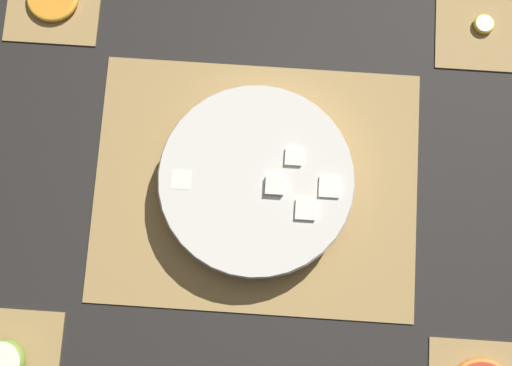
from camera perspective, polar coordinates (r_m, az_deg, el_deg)
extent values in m
plane|color=black|center=(1.12, 0.00, -0.26)|extent=(6.00, 6.00, 0.00)
cube|color=#A8844C|center=(1.11, 0.00, -0.24)|extent=(0.50, 0.39, 0.01)
cube|color=#3D2D19|center=(1.13, -9.15, 0.37)|extent=(0.01, 0.39, 0.00)
cube|color=#3D2D19|center=(1.12, -5.53, 0.14)|extent=(0.01, 0.39, 0.00)
cube|color=#3D2D19|center=(1.11, -1.85, -0.10)|extent=(0.01, 0.39, 0.00)
cube|color=#3D2D19|center=(1.11, 1.85, -0.34)|extent=(0.01, 0.39, 0.00)
cube|color=#3D2D19|center=(1.12, 5.54, -0.58)|extent=(0.01, 0.39, 0.00)
cube|color=#3D2D19|center=(1.12, 9.19, -0.81)|extent=(0.01, 0.39, 0.00)
cube|color=#A8844C|center=(1.16, -19.19, -13.28)|extent=(0.15, 0.15, 0.01)
cube|color=#3D2D19|center=(1.16, -19.22, -13.29)|extent=(0.00, 0.15, 0.00)
cube|color=#3D2D19|center=(1.15, -17.38, -13.55)|extent=(0.00, 0.15, 0.00)
cube|color=#A8844C|center=(1.26, -15.85, 13.94)|extent=(0.15, 0.15, 0.01)
cube|color=#3D2D19|center=(1.25, -15.18, 13.98)|extent=(0.00, 0.15, 0.00)
cube|color=#3D2D19|center=(1.24, -13.79, 13.98)|extent=(0.00, 0.15, 0.00)
cube|color=#A8844C|center=(1.25, 17.67, 11.89)|extent=(0.15, 0.15, 0.01)
cube|color=#3D2D19|center=(1.24, 15.97, 12.13)|extent=(0.00, 0.15, 0.00)
cube|color=#3D2D19|center=(1.25, 17.70, 11.92)|extent=(0.00, 0.15, 0.00)
cube|color=#3D2D19|center=(1.26, 19.39, 11.70)|extent=(0.00, 0.15, 0.00)
cylinder|color=silver|center=(1.08, 0.00, 0.05)|extent=(0.29, 0.29, 0.05)
torus|color=silver|center=(1.06, 0.00, 0.26)|extent=(0.30, 0.30, 0.01)
cylinder|color=#F4EABC|center=(1.06, -5.63, -1.75)|extent=(0.03, 0.03, 0.01)
cylinder|color=#F4EABC|center=(1.09, 4.60, -1.39)|extent=(0.03, 0.03, 0.01)
cylinder|color=#F4EABC|center=(1.06, 0.90, -3.76)|extent=(0.03, 0.03, 0.01)
cylinder|color=#F4EABC|center=(1.06, -1.89, -4.27)|extent=(0.03, 0.03, 0.01)
cylinder|color=#F4EABC|center=(1.11, -1.04, 3.41)|extent=(0.03, 0.03, 0.01)
cylinder|color=#F4EABC|center=(1.12, 2.26, 5.25)|extent=(0.03, 0.03, 0.01)
cylinder|color=#F4EABC|center=(1.06, 3.11, 0.37)|extent=(0.03, 0.03, 0.01)
cube|color=white|center=(1.09, 4.08, 4.67)|extent=(0.02, 0.02, 0.02)
cube|color=white|center=(1.11, -0.02, 6.11)|extent=(0.02, 0.02, 0.02)
cube|color=white|center=(1.08, -2.82, -2.97)|extent=(0.03, 0.03, 0.03)
cube|color=white|center=(1.09, 1.71, -1.60)|extent=(0.02, 0.02, 0.02)
cube|color=white|center=(1.09, -2.50, 0.38)|extent=(0.03, 0.03, 0.03)
cube|color=white|center=(1.11, 0.76, 3.21)|extent=(0.02, 0.02, 0.02)
cube|color=white|center=(1.07, 5.81, -0.47)|extent=(0.03, 0.03, 0.03)
cube|color=white|center=(1.06, 3.93, -2.25)|extent=(0.03, 0.03, 0.03)
cube|color=white|center=(1.07, 2.98, 1.96)|extent=(0.03, 0.03, 0.03)
cube|color=white|center=(1.07, 1.39, -5.48)|extent=(0.03, 0.03, 0.03)
cube|color=white|center=(1.08, -0.43, -5.46)|extent=(0.02, 0.02, 0.02)
cube|color=white|center=(1.06, 1.48, -0.30)|extent=(0.03, 0.03, 0.03)
cube|color=white|center=(1.08, -5.94, 0.14)|extent=(0.03, 0.03, 0.03)
cube|color=white|center=(1.08, -1.20, -1.36)|extent=(0.03, 0.03, 0.03)
ellipsoid|color=red|center=(1.10, 2.43, -0.35)|extent=(0.03, 0.02, 0.01)
ellipsoid|color=orange|center=(1.09, -3.00, 2.97)|extent=(0.03, 0.02, 0.01)
ellipsoid|color=orange|center=(1.10, -1.49, 1.31)|extent=(0.03, 0.02, 0.01)
ellipsoid|color=orange|center=(1.10, -4.33, 2.63)|extent=(0.02, 0.01, 0.01)
ellipsoid|color=red|center=(1.12, -3.86, 3.59)|extent=(0.03, 0.02, 0.02)
ellipsoid|color=#7FAD38|center=(1.14, -19.54, -13.32)|extent=(0.06, 0.06, 0.04)
cylinder|color=white|center=(1.12, -19.82, -13.35)|extent=(0.06, 0.06, 0.00)
cylinder|color=#F4EABC|center=(1.24, 17.78, 12.02)|extent=(0.03, 0.03, 0.01)
torus|color=yellow|center=(1.24, 17.78, 12.02)|extent=(0.03, 0.03, 0.01)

